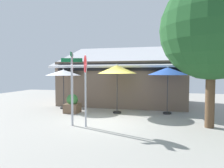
% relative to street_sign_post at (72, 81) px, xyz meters
% --- Properties ---
extents(ground_plane, '(28.00, 28.00, 0.10)m').
position_rel_street_sign_post_xyz_m(ground_plane, '(1.19, 1.05, -1.88)').
color(ground_plane, '#9E9B93').
extents(cafe_building, '(8.60, 5.35, 4.21)m').
position_rel_street_sign_post_xyz_m(cafe_building, '(0.89, 6.60, -0.31)').
color(cafe_building, '#705B4C').
rests_on(cafe_building, ground).
extents(street_sign_post, '(0.81, 0.87, 2.99)m').
position_rel_street_sign_post_xyz_m(street_sign_post, '(0.00, 0.00, 0.00)').
color(street_sign_post, '#A8AAB2').
rests_on(street_sign_post, ground).
extents(stop_sign, '(0.40, 0.66, 2.88)m').
position_rel_street_sign_post_xyz_m(stop_sign, '(0.60, -0.05, 0.17)').
color(stop_sign, '#A8AAB2').
rests_on(stop_sign, ground).
extents(patio_umbrella_ivory_left, '(2.11, 2.11, 2.40)m').
position_rel_street_sign_post_xyz_m(patio_umbrella_ivory_left, '(-2.22, 3.52, 0.31)').
color(patio_umbrella_ivory_left, black).
rests_on(patio_umbrella_ivory_left, ground).
extents(patio_umbrella_mustard_center, '(2.07, 2.07, 2.63)m').
position_rel_street_sign_post_xyz_m(patio_umbrella_mustard_center, '(1.19, 2.98, 0.49)').
color(patio_umbrella_mustard_center, black).
rests_on(patio_umbrella_mustard_center, ground).
extents(patio_umbrella_royal_blue_right, '(2.08, 2.08, 2.51)m').
position_rel_street_sign_post_xyz_m(patio_umbrella_royal_blue_right, '(3.79, 3.45, 0.39)').
color(patio_umbrella_royal_blue_right, black).
rests_on(patio_umbrella_royal_blue_right, ground).
extents(shade_tree, '(4.53, 3.96, 5.84)m').
position_rel_street_sign_post_xyz_m(shade_tree, '(5.68, 0.94, 1.91)').
color(shade_tree, brown).
rests_on(shade_tree, ground).
extents(sidewalk_planter, '(0.76, 0.76, 1.01)m').
position_rel_street_sign_post_xyz_m(sidewalk_planter, '(-1.18, 2.49, -1.38)').
color(sidewalk_planter, brown).
rests_on(sidewalk_planter, ground).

